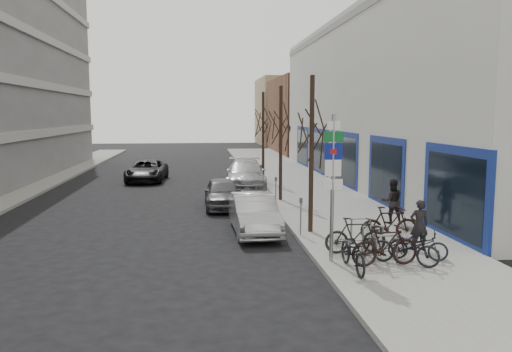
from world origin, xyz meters
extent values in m
plane|color=black|center=(0.00, 0.00, 0.00)|extent=(120.00, 120.00, 0.00)
cube|color=slate|center=(4.50, 10.00, 0.07)|extent=(5.00, 70.00, 0.15)
cube|color=#B7B7B2|center=(17.00, 16.00, 5.00)|extent=(20.00, 32.00, 10.00)
cube|color=brown|center=(13.00, 40.00, 4.00)|extent=(12.00, 14.00, 8.00)
cube|color=#937A5B|center=(13.50, 55.00, 4.50)|extent=(13.00, 12.00, 9.00)
cylinder|color=gray|center=(2.40, 0.00, 2.10)|extent=(0.10, 0.10, 4.20)
cube|color=white|center=(2.40, -0.03, 3.90)|extent=(0.35, 0.03, 0.22)
cube|color=#0C5926|center=(2.40, -0.03, 3.60)|extent=(0.55, 0.03, 0.28)
cube|color=navy|center=(2.40, -0.03, 3.20)|extent=(0.50, 0.03, 0.45)
cube|color=maroon|center=(2.40, -0.04, 3.20)|extent=(0.18, 0.02, 0.14)
cube|color=white|center=(2.40, -0.03, 2.75)|extent=(0.45, 0.03, 0.45)
cube|color=white|center=(2.40, -0.03, 2.30)|extent=(0.55, 0.03, 0.28)
cylinder|color=gray|center=(3.50, -0.50, 0.55)|extent=(0.06, 0.06, 0.80)
cylinder|color=gray|center=(4.10, -0.50, 0.55)|extent=(0.06, 0.06, 0.80)
cylinder|color=gray|center=(3.80, -0.50, 0.95)|extent=(0.60, 0.06, 0.06)
cylinder|color=gray|center=(3.50, 0.60, 0.55)|extent=(0.06, 0.06, 0.80)
cylinder|color=gray|center=(4.10, 0.60, 0.55)|extent=(0.06, 0.06, 0.80)
cylinder|color=gray|center=(3.80, 0.60, 0.95)|extent=(0.60, 0.06, 0.06)
cylinder|color=gray|center=(3.50, 1.70, 0.55)|extent=(0.06, 0.06, 0.80)
cylinder|color=gray|center=(4.10, 1.70, 0.55)|extent=(0.06, 0.06, 0.80)
cylinder|color=gray|center=(3.80, 1.70, 0.95)|extent=(0.60, 0.06, 0.06)
cylinder|color=black|center=(2.60, 3.50, 2.75)|extent=(0.16, 0.16, 5.50)
cylinder|color=black|center=(2.60, 10.00, 2.75)|extent=(0.16, 0.16, 5.50)
cylinder|color=black|center=(2.60, 16.50, 2.75)|extent=(0.16, 0.16, 5.50)
cylinder|color=gray|center=(2.15, 3.00, 0.70)|extent=(0.05, 0.05, 1.10)
cube|color=#3F3F44|center=(2.15, 3.00, 1.33)|extent=(0.10, 0.08, 0.18)
cylinder|color=gray|center=(2.15, 8.50, 0.70)|extent=(0.05, 0.05, 1.10)
cube|color=#3F3F44|center=(2.15, 8.50, 1.33)|extent=(0.10, 0.08, 0.18)
cylinder|color=gray|center=(2.15, 14.00, 0.70)|extent=(0.05, 0.05, 1.10)
cube|color=#3F3F44|center=(2.15, 14.00, 1.33)|extent=(0.10, 0.08, 0.18)
imported|color=black|center=(2.74, -0.91, 0.73)|extent=(0.59, 1.91, 1.16)
imported|color=black|center=(3.70, -0.64, 0.73)|extent=(1.94, 0.71, 1.15)
imported|color=black|center=(4.82, -0.20, 0.64)|extent=(1.68, 1.05, 0.99)
imported|color=black|center=(3.29, 0.61, 0.70)|extent=(1.85, 0.67, 1.10)
imported|color=black|center=(4.29, -0.58, 0.71)|extent=(1.81, 1.49, 1.11)
imported|color=black|center=(4.80, 1.87, 0.73)|extent=(1.92, 0.60, 1.16)
imported|color=#B7B7BC|center=(0.69, 4.10, 0.69)|extent=(1.59, 4.23, 1.38)
imported|color=#4F4E53|center=(-0.20, 9.01, 0.67)|extent=(1.60, 3.93, 1.34)
imported|color=#A2A3A7|center=(1.40, 14.96, 0.79)|extent=(2.56, 5.57, 1.58)
imported|color=black|center=(-4.50, 18.50, 0.67)|extent=(2.50, 4.92, 1.33)
imported|color=black|center=(5.27, 0.74, 0.92)|extent=(0.58, 0.39, 1.54)
imported|color=black|center=(5.89, 4.43, 0.99)|extent=(0.67, 0.50, 1.68)
camera|label=1|loc=(-1.19, -13.15, 4.21)|focal=35.00mm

